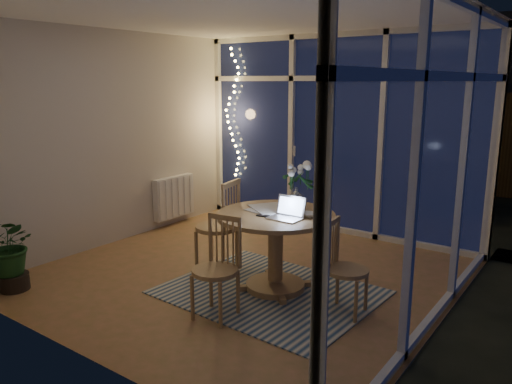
# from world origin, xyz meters

# --- Properties ---
(floor) EXTENTS (4.00, 4.00, 0.00)m
(floor) POSITION_xyz_m (0.00, 0.00, 0.00)
(floor) COLOR olive
(floor) RESTS_ON ground
(ceiling) EXTENTS (4.00, 4.00, 0.00)m
(ceiling) POSITION_xyz_m (0.00, 0.00, 2.60)
(ceiling) COLOR white
(ceiling) RESTS_ON wall_back
(wall_back) EXTENTS (4.00, 0.04, 2.60)m
(wall_back) POSITION_xyz_m (0.00, 2.00, 1.30)
(wall_back) COLOR beige
(wall_back) RESTS_ON floor
(wall_front) EXTENTS (4.00, 0.04, 2.60)m
(wall_front) POSITION_xyz_m (0.00, -2.00, 1.30)
(wall_front) COLOR beige
(wall_front) RESTS_ON floor
(wall_left) EXTENTS (0.04, 4.00, 2.60)m
(wall_left) POSITION_xyz_m (-2.00, 0.00, 1.30)
(wall_left) COLOR beige
(wall_left) RESTS_ON floor
(wall_right) EXTENTS (0.04, 4.00, 2.60)m
(wall_right) POSITION_xyz_m (2.00, 0.00, 1.30)
(wall_right) COLOR beige
(wall_right) RESTS_ON floor
(window_wall_back) EXTENTS (4.00, 0.10, 2.60)m
(window_wall_back) POSITION_xyz_m (0.00, 1.96, 1.30)
(window_wall_back) COLOR silver
(window_wall_back) RESTS_ON floor
(window_wall_right) EXTENTS (0.10, 4.00, 2.60)m
(window_wall_right) POSITION_xyz_m (1.96, 0.00, 1.30)
(window_wall_right) COLOR silver
(window_wall_right) RESTS_ON floor
(radiator) EXTENTS (0.10, 0.70, 0.58)m
(radiator) POSITION_xyz_m (-1.94, 0.90, 0.40)
(radiator) COLOR white
(radiator) RESTS_ON wall_left
(fairy_lights) EXTENTS (0.24, 0.10, 1.85)m
(fairy_lights) POSITION_xyz_m (-1.65, 1.88, 1.52)
(fairy_lights) COLOR #FFD866
(fairy_lights) RESTS_ON window_wall_back
(garden_patio) EXTENTS (12.00, 6.00, 0.10)m
(garden_patio) POSITION_xyz_m (0.50, 5.00, -0.06)
(garden_patio) COLOR black
(garden_patio) RESTS_ON ground
(garden_fence) EXTENTS (11.00, 0.08, 1.80)m
(garden_fence) POSITION_xyz_m (0.00, 5.50, 0.90)
(garden_fence) COLOR #342413
(garden_fence) RESTS_ON ground
(neighbour_roof) EXTENTS (7.00, 3.00, 2.20)m
(neighbour_roof) POSITION_xyz_m (0.30, 8.50, 2.20)
(neighbour_roof) COLOR #2E3137
(neighbour_roof) RESTS_ON ground
(garden_shrubs) EXTENTS (0.90, 0.90, 0.90)m
(garden_shrubs) POSITION_xyz_m (-0.80, 3.40, 0.45)
(garden_shrubs) COLOR #163319
(garden_shrubs) RESTS_ON ground
(rug) EXTENTS (1.99, 1.62, 0.01)m
(rug) POSITION_xyz_m (0.48, -0.25, 0.01)
(rug) COLOR beige
(rug) RESTS_ON floor
(dining_table) EXTENTS (1.18, 1.18, 0.77)m
(dining_table) POSITION_xyz_m (0.48, -0.15, 0.38)
(dining_table) COLOR olive
(dining_table) RESTS_ON floor
(chair_left) EXTENTS (0.55, 0.55, 1.01)m
(chair_left) POSITION_xyz_m (-0.31, -0.09, 0.50)
(chair_left) COLOR olive
(chair_left) RESTS_ON floor
(chair_right) EXTENTS (0.43, 0.43, 0.85)m
(chair_right) POSITION_xyz_m (1.27, -0.23, 0.42)
(chair_right) COLOR olive
(chair_right) RESTS_ON floor
(chair_front) EXTENTS (0.46, 0.46, 0.89)m
(chair_front) POSITION_xyz_m (0.39, -0.95, 0.45)
(chair_front) COLOR olive
(chair_front) RESTS_ON floor
(laptop) EXTENTS (0.30, 0.26, 0.21)m
(laptop) POSITION_xyz_m (0.66, -0.28, 0.88)
(laptop) COLOR silver
(laptop) RESTS_ON dining_table
(flower_vase) EXTENTS (0.21, 0.21, 0.21)m
(flower_vase) POSITION_xyz_m (0.55, 0.11, 0.87)
(flower_vase) COLOR white
(flower_vase) RESTS_ON dining_table
(bowl) EXTENTS (0.16, 0.16, 0.04)m
(bowl) POSITION_xyz_m (0.79, -0.08, 0.79)
(bowl) COLOR white
(bowl) RESTS_ON dining_table
(newspapers) EXTENTS (0.51, 0.46, 0.01)m
(newspapers) POSITION_xyz_m (0.36, -0.07, 0.78)
(newspapers) COLOR silver
(newspapers) RESTS_ON dining_table
(phone) EXTENTS (0.12, 0.07, 0.01)m
(phone) POSITION_xyz_m (0.44, -0.31, 0.77)
(phone) COLOR black
(phone) RESTS_ON dining_table
(potted_plant) EXTENTS (0.67, 0.62, 0.76)m
(potted_plant) POSITION_xyz_m (-1.58, -1.65, 0.38)
(potted_plant) COLOR #17421B
(potted_plant) RESTS_ON floor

